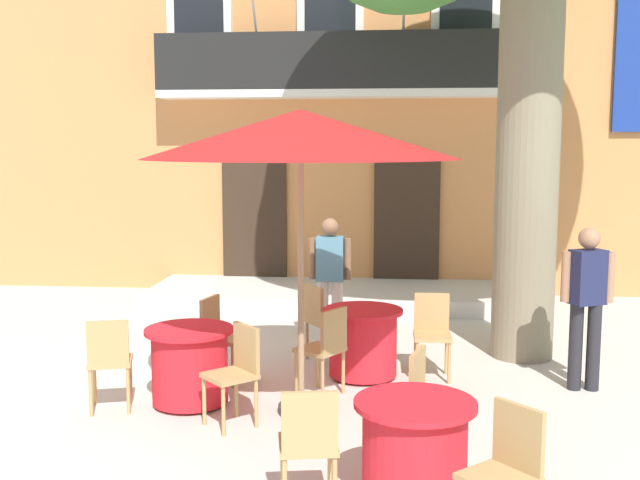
{
  "coord_description": "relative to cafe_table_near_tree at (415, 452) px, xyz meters",
  "views": [
    {
      "loc": [
        1.67,
        -7.82,
        2.54
      ],
      "look_at": [
        0.74,
        1.84,
        1.3
      ],
      "focal_mm": 42.53,
      "sensor_mm": 36.0,
      "label": 1
    }
  ],
  "objects": [
    {
      "name": "building_facade",
      "position": [
        -1.24,
        9.69,
        3.36
      ],
      "size": [
        13.0,
        5.09,
        7.5
      ],
      "color": "#CC844C",
      "rests_on": "ground"
    },
    {
      "name": "cafe_chair_middle_2",
      "position": [
        -2.01,
        2.64,
        0.14
      ],
      "size": [
        0.49,
        0.49,
        0.91
      ],
      "color": "tan",
      "rests_on": "ground"
    },
    {
      "name": "pedestrian_by_tree",
      "position": [
        -0.95,
        4.25,
        0.52
      ],
      "size": [
        0.53,
        0.23,
        1.61
      ],
      "color": "silver",
      "rests_on": "ground"
    },
    {
      "name": "cafe_table_middle",
      "position": [
        -2.13,
        1.9,
        0.0
      ],
      "size": [
        0.86,
        0.86,
        0.76
      ],
      "color": "red",
      "rests_on": "ground"
    },
    {
      "name": "cafe_table_near_tree",
      "position": [
        0.0,
        0.0,
        0.0
      ],
      "size": [
        0.86,
        0.86,
        0.76
      ],
      "color": "red",
      "rests_on": "ground"
    },
    {
      "name": "cafe_chair_near_tree_2",
      "position": [
        -0.72,
        -0.21,
        0.14
      ],
      "size": [
        0.47,
        0.47,
        0.91
      ],
      "color": "tan",
      "rests_on": "ground"
    },
    {
      "name": "cafe_chair_near_tree_0",
      "position": [
        0.56,
        -0.51,
        0.14
      ],
      "size": [
        0.56,
        0.56,
        0.91
      ],
      "color": "tan",
      "rests_on": "ground"
    },
    {
      "name": "cafe_table_front",
      "position": [
        -0.48,
        2.92,
        0.0
      ],
      "size": [
        0.86,
        0.86,
        0.76
      ],
      "color": "red",
      "rests_on": "ground"
    },
    {
      "name": "cafe_chair_middle_0",
      "position": [
        -2.83,
        1.61,
        0.14
      ],
      "size": [
        0.5,
        0.5,
        0.91
      ],
      "color": "tan",
      "rests_on": "ground"
    },
    {
      "name": "cafe_chair_middle_1",
      "position": [
        -1.56,
        1.4,
        0.14
      ],
      "size": [
        0.57,
        0.57,
        0.91
      ],
      "color": "tan",
      "rests_on": "ground"
    },
    {
      "name": "ground_plane",
      "position": [
        -1.84,
        2.7,
        -0.39
      ],
      "size": [
        120.0,
        120.0,
        0.0
      ],
      "primitive_type": "plane",
      "color": "beige"
    },
    {
      "name": "cafe_chair_front_0",
      "position": [
        -0.99,
        3.48,
        0.14
      ],
      "size": [
        0.56,
        0.56,
        0.91
      ],
      "color": "tan",
      "rests_on": "ground"
    },
    {
      "name": "cafe_umbrella",
      "position": [
        -1.02,
        1.76,
        2.22
      ],
      "size": [
        2.9,
        2.9,
        2.85
      ],
      "color": "#997A56",
      "rests_on": "ground"
    },
    {
      "name": "entrance_step_platform",
      "position": [
        -1.24,
        6.75,
        -0.27
      ],
      "size": [
        5.56,
        1.89,
        0.25
      ],
      "primitive_type": "cube",
      "color": "silver",
      "rests_on": "ground"
    },
    {
      "name": "pedestrian_near_entrance",
      "position": [
        1.82,
        2.71,
        0.57
      ],
      "size": [
        0.53,
        0.34,
        1.7
      ],
      "color": "#232328",
      "rests_on": "ground"
    },
    {
      "name": "cafe_chair_front_2",
      "position": [
        0.27,
        3.01,
        0.14
      ],
      "size": [
        0.41,
        0.41,
        0.91
      ],
      "color": "tan",
      "rests_on": "ground"
    },
    {
      "name": "cafe_chair_front_1",
      "position": [
        -0.83,
        2.25,
        0.14
      ],
      "size": [
        0.55,
        0.55,
        0.91
      ],
      "color": "tan",
      "rests_on": "ground"
    },
    {
      "name": "cafe_chair_near_tree_1",
      "position": [
        0.14,
        0.74,
        0.14
      ],
      "size": [
        0.5,
        0.5,
        0.91
      ],
      "color": "tan",
      "rests_on": "ground"
    }
  ]
}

